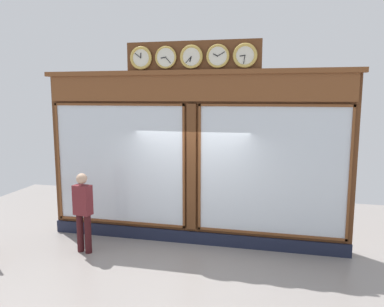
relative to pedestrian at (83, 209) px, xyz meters
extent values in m
cube|color=#5B3319|center=(-2.09, -1.14, 0.92)|extent=(6.67, 0.30, 3.69)
cube|color=#191E33|center=(-2.09, -0.97, -0.79)|extent=(6.67, 0.08, 0.28)
cube|color=brown|center=(-2.09, -0.95, 2.49)|extent=(6.54, 0.08, 0.55)
cube|color=brown|center=(-2.09, -0.97, 2.81)|extent=(6.80, 0.20, 0.10)
cube|color=silver|center=(-3.78, -0.98, 0.79)|extent=(2.98, 0.02, 2.64)
cube|color=brown|center=(-3.78, -0.96, 2.14)|extent=(3.08, 0.04, 0.05)
cube|color=brown|center=(-3.78, -0.96, -0.56)|extent=(3.08, 0.04, 0.05)
cube|color=brown|center=(-5.30, -0.96, 0.79)|extent=(0.05, 0.04, 2.74)
cube|color=brown|center=(-2.26, -0.96, 0.79)|extent=(0.05, 0.04, 2.74)
cube|color=silver|center=(-0.40, -0.98, 0.79)|extent=(2.98, 0.02, 2.64)
cube|color=brown|center=(-0.40, -0.96, 2.14)|extent=(3.08, 0.04, 0.05)
cube|color=brown|center=(-0.40, -0.96, -0.56)|extent=(3.08, 0.04, 0.05)
cube|color=brown|center=(1.12, -0.96, 0.79)|extent=(0.05, 0.04, 2.74)
cube|color=brown|center=(-1.91, -0.96, 0.79)|extent=(0.05, 0.04, 2.74)
cube|color=#5B3319|center=(-2.09, -0.96, 0.79)|extent=(0.20, 0.10, 2.74)
cube|color=#5B3319|center=(-2.09, -1.01, 3.12)|extent=(2.87, 0.06, 0.66)
cylinder|color=silver|center=(-3.19, -0.93, 3.12)|extent=(0.39, 0.02, 0.39)
torus|color=gold|center=(-3.19, -0.93, 3.12)|extent=(0.49, 0.07, 0.49)
cube|color=black|center=(-3.14, -0.92, 3.12)|extent=(0.11, 0.01, 0.03)
cube|color=black|center=(-3.18, -0.92, 3.04)|extent=(0.04, 0.01, 0.17)
sphere|color=black|center=(-3.19, -0.91, 3.12)|extent=(0.02, 0.02, 0.02)
cylinder|color=silver|center=(-2.64, -0.93, 3.12)|extent=(0.39, 0.02, 0.39)
torus|color=gold|center=(-2.64, -0.93, 3.12)|extent=(0.48, 0.05, 0.48)
cube|color=black|center=(-2.59, -0.92, 3.15)|extent=(0.10, 0.01, 0.06)
cube|color=black|center=(-2.71, -0.92, 3.16)|extent=(0.15, 0.01, 0.09)
sphere|color=black|center=(-2.64, -0.91, 3.12)|extent=(0.02, 0.02, 0.02)
cylinder|color=silver|center=(-2.09, -0.93, 3.12)|extent=(0.39, 0.02, 0.39)
torus|color=gold|center=(-2.09, -0.93, 3.12)|extent=(0.48, 0.06, 0.48)
cube|color=black|center=(-2.07, -0.92, 3.07)|extent=(0.05, 0.01, 0.11)
cube|color=black|center=(-2.03, -0.92, 3.06)|extent=(0.12, 0.01, 0.13)
sphere|color=black|center=(-2.09, -0.91, 3.12)|extent=(0.02, 0.02, 0.02)
cylinder|color=silver|center=(-1.54, -0.93, 3.12)|extent=(0.39, 0.02, 0.39)
torus|color=gold|center=(-1.54, -0.93, 3.12)|extent=(0.47, 0.04, 0.47)
cube|color=black|center=(-1.49, -0.92, 3.12)|extent=(0.11, 0.01, 0.03)
cube|color=black|center=(-1.59, -0.92, 3.06)|extent=(0.12, 0.01, 0.13)
sphere|color=black|center=(-1.54, -0.91, 3.12)|extent=(0.02, 0.02, 0.02)
cylinder|color=silver|center=(-0.99, -0.93, 3.12)|extent=(0.39, 0.02, 0.39)
torus|color=gold|center=(-0.99, -0.93, 3.12)|extent=(0.49, 0.06, 0.49)
cube|color=black|center=(-0.99, -0.92, 3.18)|extent=(0.02, 0.01, 0.11)
cube|color=black|center=(-0.92, -0.92, 3.17)|extent=(0.14, 0.01, 0.11)
sphere|color=black|center=(-0.99, -0.91, 3.12)|extent=(0.02, 0.02, 0.02)
cylinder|color=#3A1316|center=(0.10, -0.02, -0.52)|extent=(0.14, 0.14, 0.82)
cylinder|color=#3A1316|center=(-0.10, 0.02, -0.52)|extent=(0.14, 0.14, 0.82)
cube|color=maroon|center=(0.00, 0.00, 0.20)|extent=(0.39, 0.28, 0.62)
sphere|color=tan|center=(0.00, 0.00, 0.65)|extent=(0.22, 0.22, 0.22)
camera|label=1|loc=(-3.93, 6.85, 2.32)|focal=35.39mm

